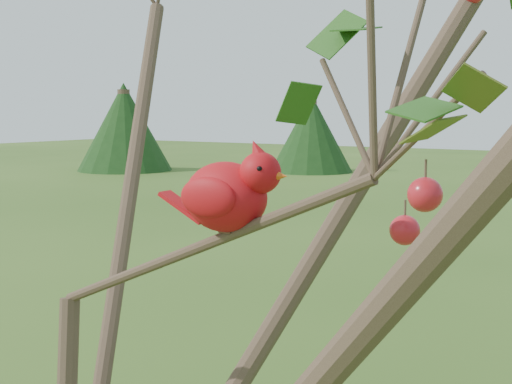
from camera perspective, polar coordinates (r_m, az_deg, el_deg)
crabapple_tree at (r=1.15m, az=-16.93°, el=-1.77°), size 2.35×2.05×2.95m
cardinal at (r=1.02m, az=-2.10°, el=-0.12°), size 0.21×0.11×0.15m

